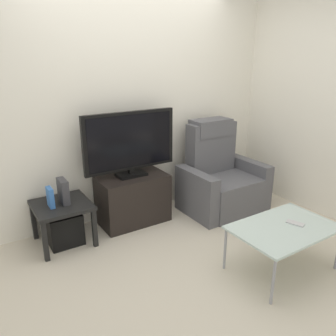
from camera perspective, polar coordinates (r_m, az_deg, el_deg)
ground_plane at (r=3.40m, az=3.15°, el=-13.88°), size 6.40×6.40×0.00m
wall_back at (r=3.87m, az=-6.41°, el=10.72°), size 6.40×0.06×2.60m
wall_side at (r=4.29m, az=24.75°, el=9.92°), size 0.06×4.48×2.60m
tv_stand at (r=3.85m, az=-5.95°, el=-5.22°), size 0.76×0.44×0.55m
television at (r=3.65m, az=-6.42°, el=4.28°), size 1.06×0.20×0.71m
recliner_armchair at (r=4.20m, az=8.83°, el=-1.83°), size 0.98×0.78×1.08m
side_table at (r=3.53m, az=-17.53°, el=-6.75°), size 0.54×0.54×0.43m
subwoofer_box at (r=3.62m, az=-17.22°, el=-9.66°), size 0.32×0.32×0.32m
book_upright at (r=3.43m, az=-19.31°, el=-4.73°), size 0.05×0.14×0.19m
game_console at (r=3.47m, az=-17.32°, el=-3.77°), size 0.07×0.20×0.24m
coffee_table at (r=3.12m, az=19.08°, el=-9.80°), size 0.90×0.60×0.42m
cell_phone at (r=3.19m, az=20.76°, el=-8.73°), size 0.12×0.16×0.01m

